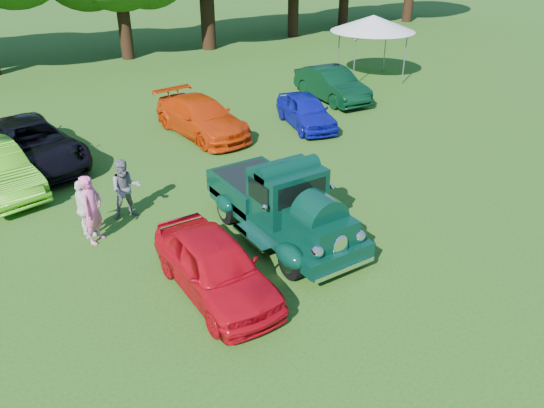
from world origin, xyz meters
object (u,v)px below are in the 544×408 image
red_convertible (215,266)px  back_car_black (29,144)px  spectator_grey (126,189)px  spectator_white (84,209)px  spectator_pink (92,209)px  back_car_orange (202,117)px  canopy_tent (373,24)px  back_car_green (332,84)px  back_car_blue (306,111)px  hero_pickup (282,206)px

red_convertible → back_car_black: back_car_black is taller
spectator_grey → spectator_white: size_ratio=1.06×
red_convertible → spectator_pink: (-1.60, 3.59, 0.24)m
spectator_grey → back_car_black: bearing=116.5°
back_car_black → back_car_orange: size_ratio=1.13×
red_convertible → canopy_tent: 19.56m
back_car_black → back_car_green: back_car_black is taller
spectator_pink → spectator_grey: (1.14, 0.81, -0.07)m
back_car_orange → back_car_blue: back_car_orange is taller
red_convertible → canopy_tent: bearing=38.6°
back_car_blue → spectator_white: 10.58m
hero_pickup → spectator_white: 5.10m
back_car_black → canopy_tent: size_ratio=0.97×
hero_pickup → back_car_black: hero_pickup is taller
hero_pickup → spectator_pink: 4.80m
back_car_orange → canopy_tent: 11.68m
spectator_pink → back_car_green: bearing=-15.6°
back_car_orange → back_car_black: bearing=170.7°
hero_pickup → back_car_green: 12.37m
canopy_tent → spectator_pink: bearing=-153.7°
hero_pickup → back_car_orange: (1.59, 7.93, -0.17)m
hero_pickup → spectator_grey: 4.39m
red_convertible → spectator_pink: bearing=114.6°
red_convertible → canopy_tent: (15.33, 11.97, 2.12)m
hero_pickup → back_car_green: (8.68, 8.81, -0.13)m
red_convertible → spectator_pink: 3.94m
back_car_black → red_convertible: bearing=-87.8°
back_car_black → canopy_tent: bearing=-1.7°
back_car_black → spectator_grey: spectator_grey is taller
hero_pickup → back_car_black: 9.56m
back_car_green → back_car_orange: bearing=-167.7°
spectator_pink → back_car_blue: bearing=-19.1°
back_car_orange → spectator_pink: (-5.78, -5.58, 0.22)m
back_car_green → spectator_white: size_ratio=2.76×
back_car_black → back_car_blue: (10.10, -1.87, -0.12)m
back_car_green → spectator_grey: size_ratio=2.61×
back_car_green → spectator_white: (-13.00, -6.11, 0.07)m
back_car_green → spectator_grey: 13.02m
back_car_orange → spectator_white: 7.89m
red_convertible → back_car_black: size_ratio=0.73×
spectator_pink → canopy_tent: (16.92, 8.38, 1.87)m
back_car_orange → spectator_white: bearing=-143.5°
spectator_white → spectator_pink: bearing=-160.5°
red_convertible → back_car_orange: bearing=66.1°
back_car_green → spectator_white: spectator_white is taller
spectator_pink → back_car_orange: bearing=1.7°
red_convertible → back_car_green: size_ratio=0.90×
back_car_blue → back_car_black: bearing=-176.3°
back_car_blue → spectator_grey: spectator_grey is taller
hero_pickup → back_car_black: size_ratio=0.94×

